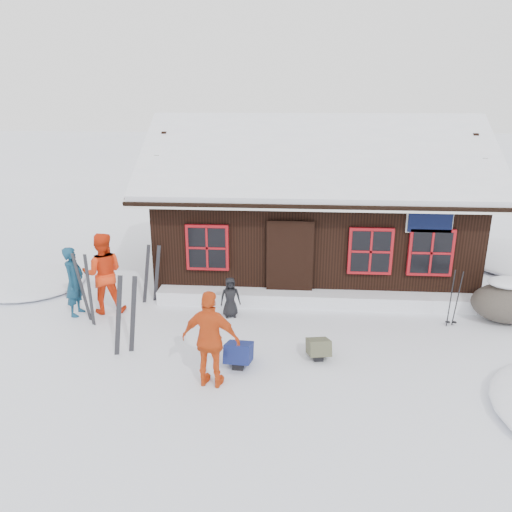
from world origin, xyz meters
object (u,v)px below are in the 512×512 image
Objects in this scene: skier_orange_right at (211,340)px; ski_pair_left at (126,316)px; ski_poles at (454,299)px; skier_teal at (74,281)px; backpack_olive at (318,350)px; backpack_blue at (239,356)px; skier_crouched at (230,297)px; skier_orange_left at (103,273)px; boulder at (508,302)px.

skier_orange_right is 1.06× the size of ski_pair_left.
skier_teal is at bearing -179.74° from ski_poles.
backpack_blue is at bearing -174.32° from backpack_olive.
ski_poles is (4.93, -0.11, 0.15)m from skier_crouched.
skier_crouched is (-0.03, 2.86, -0.41)m from skier_orange_right.
ski_poles reaches higher than backpack_blue.
skier_orange_left is 4.11m from backpack_blue.
skier_orange_left reaches higher than boulder.
boulder is at bearing 25.87° from backpack_blue.
ski_pair_left is at bearing 175.72° from backpack_blue.
backpack_blue is (0.43, -2.14, -0.30)m from skier_crouched.
skier_crouched is 0.71× the size of ski_poles.
skier_orange_right reaches higher than skier_teal.
backpack_olive is at bearing -140.46° from skier_orange_right.
skier_crouched is 2.63m from backpack_olive.
ski_poles is (-1.30, -0.34, 0.16)m from boulder.
skier_orange_right is 2.11m from ski_pair_left.
skier_orange_left is at bearing -68.80° from skier_teal.
skier_teal is at bearing 3.65° from skier_orange_left.
ski_pair_left is at bearing -19.70° from skier_orange_right.
skier_crouched is 6.23m from boulder.
ski_pair_left is 3.80m from backpack_olive.
skier_orange_right is at bearing 120.69° from skier_orange_left.
skier_teal is 4.50m from skier_orange_right.
backpack_blue is 1.56m from backpack_olive.
skier_crouched is 4.94m from ski_poles.
skier_crouched is at bearing -85.03° from skier_teal.
ski_poles is 3.45m from backpack_olive.
skier_orange_right is (2.98, -2.91, -0.07)m from skier_orange_left.
ski_pair_left is (-1.84, 1.02, -0.10)m from skier_orange_right.
backpack_blue is (3.38, -2.20, -0.78)m from skier_orange_left.
skier_orange_left is 1.15× the size of ski_pair_left.
skier_orange_left reaches higher than ski_pair_left.
skier_teal is at bearing 121.25° from ski_pair_left.
backpack_olive is (4.89, -1.81, -0.81)m from skier_orange_left.
skier_orange_left is at bearing 150.82° from backpack_olive.
boulder is at bearing -144.10° from skier_orange_right.
skier_orange_right is at bearing -150.76° from ski_poles.
skier_crouched is (3.57, 0.15, -0.34)m from skier_teal.
skier_crouched is at bearing 30.36° from ski_pair_left.
skier_orange_left is 2.99× the size of backpack_blue.
backpack_blue is (2.24, -0.31, -0.61)m from ski_pair_left.
ski_pair_left is (-8.04, -2.06, 0.32)m from boulder.
backpack_olive is at bearing 144.74° from skier_orange_left.
skier_orange_right is 1.33× the size of ski_poles.
backpack_blue is at bearing -109.73° from skier_orange_right.
skier_crouched is 0.60× the size of boulder.
boulder is at bearing 166.10° from skier_orange_left.
ski_pair_left is at bearing -165.60° from boulder.
skier_orange_right is at bearing -104.06° from skier_crouched.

